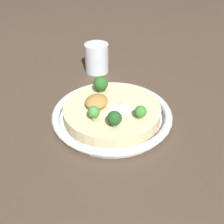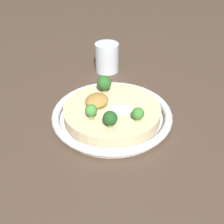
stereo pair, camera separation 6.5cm
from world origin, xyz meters
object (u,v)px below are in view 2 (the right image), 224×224
(broccoli_front, at_px, (104,83))
(drinking_glass, at_px, (107,58))
(broccoli_back, at_px, (138,114))
(broccoli_back_right, at_px, (110,118))
(risotto_bowl, at_px, (112,114))
(broccoli_right, at_px, (91,111))

(broccoli_front, relative_size, drinking_glass, 0.50)
(broccoli_back, bearing_deg, broccoli_front, -110.78)
(broccoli_back, relative_size, broccoli_back_right, 0.83)
(risotto_bowl, bearing_deg, broccoli_back_right, 34.13)
(broccoli_front, xyz_separation_m, broccoli_right, (0.11, 0.05, -0.00))
(broccoli_back, xyz_separation_m, broccoli_front, (-0.05, -0.13, 0.01))
(broccoli_back_right, xyz_separation_m, drinking_glass, (-0.25, -0.20, -0.01))
(broccoli_back, xyz_separation_m, broccoli_right, (0.06, -0.08, 0.00))
(drinking_glass, bearing_deg, broccoli_right, 31.46)
(drinking_glass, bearing_deg, broccoli_back_right, 39.14)
(broccoli_back, height_order, broccoli_right, broccoli_right)
(broccoli_back, distance_m, drinking_glass, 0.31)
(broccoli_back_right, bearing_deg, broccoli_front, -136.62)
(broccoli_front, bearing_deg, broccoli_back_right, 43.38)
(broccoli_front, distance_m, broccoli_right, 0.12)
(risotto_bowl, height_order, drinking_glass, drinking_glass)
(broccoli_back, height_order, broccoli_back_right, broccoli_back_right)
(broccoli_front, relative_size, broccoli_right, 1.19)
(broccoli_back_right, relative_size, drinking_glass, 0.44)
(risotto_bowl, relative_size, broccoli_front, 6.49)
(broccoli_back_right, xyz_separation_m, broccoli_right, (0.00, -0.05, -0.00))
(broccoli_right, height_order, drinking_glass, drinking_glass)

